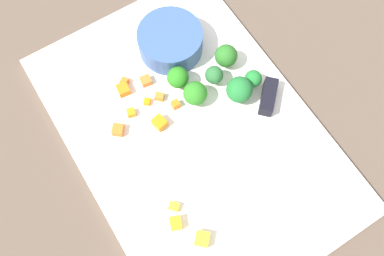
# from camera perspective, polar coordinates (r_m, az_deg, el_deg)

# --- Properties ---
(ground_plane) EXTENTS (4.00, 4.00, 0.00)m
(ground_plane) POSITION_cam_1_polar(r_m,az_deg,el_deg) (0.65, -0.00, -0.69)
(ground_plane) COLOR brown
(cutting_board) EXTENTS (0.51, 0.35, 0.01)m
(cutting_board) POSITION_cam_1_polar(r_m,az_deg,el_deg) (0.64, -0.00, -0.51)
(cutting_board) COLOR white
(cutting_board) RESTS_ON ground_plane
(prep_bowl) EXTENTS (0.11, 0.11, 0.04)m
(prep_bowl) POSITION_cam_1_polar(r_m,az_deg,el_deg) (0.68, -3.00, 11.87)
(prep_bowl) COLOR #375591
(prep_bowl) RESTS_ON cutting_board
(chef_knife) EXTENTS (0.26, 0.26, 0.02)m
(chef_knife) POSITION_cam_1_polar(r_m,az_deg,el_deg) (0.63, 9.15, -2.43)
(chef_knife) COLOR silver
(chef_knife) RESTS_ON cutting_board
(carrot_dice_0) EXTENTS (0.02, 0.02, 0.01)m
(carrot_dice_0) POSITION_cam_1_polar(r_m,az_deg,el_deg) (0.65, -4.50, 4.31)
(carrot_dice_0) COLOR orange
(carrot_dice_0) RESTS_ON cutting_board
(carrot_dice_1) EXTENTS (0.02, 0.02, 0.01)m
(carrot_dice_1) POSITION_cam_1_polar(r_m,az_deg,el_deg) (0.64, -10.14, -0.27)
(carrot_dice_1) COLOR orange
(carrot_dice_1) RESTS_ON cutting_board
(carrot_dice_2) EXTENTS (0.02, 0.02, 0.01)m
(carrot_dice_2) POSITION_cam_1_polar(r_m,az_deg,el_deg) (0.65, -8.37, 2.10)
(carrot_dice_2) COLOR orange
(carrot_dice_2) RESTS_ON cutting_board
(carrot_dice_3) EXTENTS (0.01, 0.01, 0.01)m
(carrot_dice_3) POSITION_cam_1_polar(r_m,az_deg,el_deg) (0.65, -6.19, 3.62)
(carrot_dice_3) COLOR orange
(carrot_dice_3) RESTS_ON cutting_board
(carrot_dice_4) EXTENTS (0.02, 0.02, 0.01)m
(carrot_dice_4) POSITION_cam_1_polar(r_m,az_deg,el_deg) (0.67, -9.42, 5.23)
(carrot_dice_4) COLOR orange
(carrot_dice_4) RESTS_ON cutting_board
(carrot_dice_5) EXTENTS (0.02, 0.02, 0.02)m
(carrot_dice_5) POSITION_cam_1_polar(r_m,az_deg,el_deg) (0.63, -4.48, 0.73)
(carrot_dice_5) COLOR orange
(carrot_dice_5) RESTS_ON cutting_board
(carrot_dice_6) EXTENTS (0.02, 0.02, 0.01)m
(carrot_dice_6) POSITION_cam_1_polar(r_m,az_deg,el_deg) (0.67, -9.27, 6.28)
(carrot_dice_6) COLOR orange
(carrot_dice_6) RESTS_ON cutting_board
(carrot_dice_7) EXTENTS (0.01, 0.01, 0.01)m
(carrot_dice_7) POSITION_cam_1_polar(r_m,az_deg,el_deg) (0.65, -2.16, 3.33)
(carrot_dice_7) COLOR orange
(carrot_dice_7) RESTS_ON cutting_board
(carrot_dice_8) EXTENTS (0.02, 0.02, 0.01)m
(carrot_dice_8) POSITION_cam_1_polar(r_m,az_deg,el_deg) (0.67, -6.35, 6.47)
(carrot_dice_8) COLOR orange
(carrot_dice_8) RESTS_ON cutting_board
(pepper_dice_0) EXTENTS (0.03, 0.03, 0.02)m
(pepper_dice_0) POSITION_cam_1_polar(r_m,az_deg,el_deg) (0.59, 1.38, -15.03)
(pepper_dice_0) COLOR yellow
(pepper_dice_0) RESTS_ON cutting_board
(pepper_dice_1) EXTENTS (0.02, 0.02, 0.01)m
(pepper_dice_1) POSITION_cam_1_polar(r_m,az_deg,el_deg) (0.60, -2.49, -10.74)
(pepper_dice_1) COLOR yellow
(pepper_dice_1) RESTS_ON cutting_board
(pepper_dice_2) EXTENTS (0.02, 0.02, 0.02)m
(pepper_dice_2) POSITION_cam_1_polar(r_m,az_deg,el_deg) (0.59, -2.27, -12.97)
(pepper_dice_2) COLOR yellow
(pepper_dice_2) RESTS_ON cutting_board
(broccoli_floret_0) EXTENTS (0.03, 0.03, 0.04)m
(broccoli_floret_0) POSITION_cam_1_polar(r_m,az_deg,el_deg) (0.65, 3.05, 7.27)
(broccoli_floret_0) COLOR #90AD59
(broccoli_floret_0) RESTS_ON cutting_board
(broccoli_floret_1) EXTENTS (0.04, 0.04, 0.05)m
(broccoli_floret_1) POSITION_cam_1_polar(r_m,az_deg,el_deg) (0.64, 6.52, 5.24)
(broccoli_floret_1) COLOR #80BC63
(broccoli_floret_1) RESTS_ON cutting_board
(broccoli_floret_2) EXTENTS (0.04, 0.04, 0.04)m
(broccoli_floret_2) POSITION_cam_1_polar(r_m,az_deg,el_deg) (0.64, 0.45, 4.76)
(broccoli_floret_2) COLOR #95AD6C
(broccoli_floret_2) RESTS_ON cutting_board
(broccoli_floret_3) EXTENTS (0.04, 0.04, 0.04)m
(broccoli_floret_3) POSITION_cam_1_polar(r_m,az_deg,el_deg) (0.67, 4.70, 9.84)
(broccoli_floret_3) COLOR #98C262
(broccoli_floret_3) RESTS_ON cutting_board
(broccoli_floret_4) EXTENTS (0.03, 0.03, 0.04)m
(broccoli_floret_4) POSITION_cam_1_polar(r_m,az_deg,el_deg) (0.65, -1.95, 6.93)
(broccoli_floret_4) COLOR #95B560
(broccoli_floret_4) RESTS_ON cutting_board
(broccoli_floret_5) EXTENTS (0.03, 0.03, 0.04)m
(broccoli_floret_5) POSITION_cam_1_polar(r_m,az_deg,el_deg) (0.66, 8.41, 6.70)
(broccoli_floret_5) COLOR #94AD63
(broccoli_floret_5) RESTS_ON cutting_board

